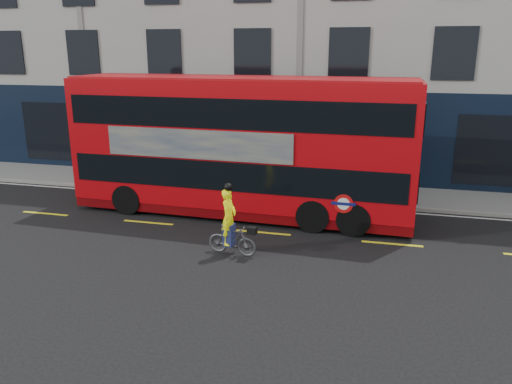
% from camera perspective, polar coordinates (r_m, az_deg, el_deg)
% --- Properties ---
extents(ground, '(120.00, 120.00, 0.00)m').
position_cam_1_polar(ground, '(14.67, -0.53, -6.67)').
color(ground, black).
rests_on(ground, ground).
extents(pavement, '(60.00, 3.00, 0.12)m').
position_cam_1_polar(pavement, '(20.66, 3.97, 0.25)').
color(pavement, gray).
rests_on(pavement, ground).
extents(kerb, '(60.00, 0.12, 0.13)m').
position_cam_1_polar(kerb, '(19.25, 3.19, -0.91)').
color(kerb, gray).
rests_on(kerb, ground).
extents(building_terrace, '(50.00, 10.07, 15.00)m').
position_cam_1_polar(building_terrace, '(26.33, 6.93, 19.89)').
color(building_terrace, '#A9A7A0').
rests_on(building_terrace, ground).
extents(road_edge_line, '(58.00, 0.10, 0.01)m').
position_cam_1_polar(road_edge_line, '(18.98, 3.02, -1.34)').
color(road_edge_line, silver).
rests_on(road_edge_line, ground).
extents(lane_dashes, '(58.00, 0.12, 0.01)m').
position_cam_1_polar(lane_dashes, '(16.02, 0.81, -4.65)').
color(lane_dashes, yellow).
rests_on(lane_dashes, ground).
extents(bus, '(11.93, 3.11, 4.77)m').
position_cam_1_polar(bus, '(17.31, -1.61, 5.31)').
color(bus, '#B9070D').
rests_on(bus, ground).
extents(cyclist, '(1.50, 0.63, 2.11)m').
position_cam_1_polar(cyclist, '(14.15, -2.90, -4.40)').
color(cyclist, '#4E5154').
rests_on(cyclist, ground).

